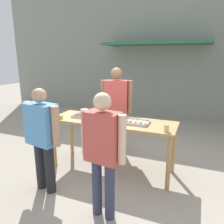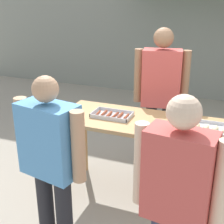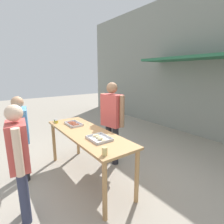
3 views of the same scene
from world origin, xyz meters
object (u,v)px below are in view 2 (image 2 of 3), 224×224
object	(u,v)px
person_server_behind_table	(161,89)
person_customer_holding_hotdog	(51,155)
food_tray_buns	(210,129)
food_tray_sausages	(112,115)
person_customer_with_cup	(177,193)
condiment_jar_ketchup	(73,117)
condiment_jar_mustard	(66,116)

from	to	relation	value
person_server_behind_table	person_customer_holding_hotdog	xyz separation A→B (m)	(-0.50, -1.71, -0.14)
food_tray_buns	person_customer_holding_hotdog	bearing A→B (deg)	-140.08
food_tray_sausages	person_server_behind_table	xyz separation A→B (m)	(0.35, 0.74, 0.12)
person_server_behind_table	person_customer_with_cup	bearing A→B (deg)	-84.08
food_tray_buns	food_tray_sausages	bearing A→B (deg)	-180.00
food_tray_sausages	person_server_behind_table	size ratio (longest dim) A/B	0.23
condiment_jar_ketchup	condiment_jar_mustard	bearing A→B (deg)	174.00
food_tray_buns	person_customer_with_cup	xyz separation A→B (m)	(-0.10, -1.16, 0.01)
food_tray_buns	person_customer_with_cup	world-z (taller)	person_customer_with_cup
person_server_behind_table	person_customer_with_cup	size ratio (longest dim) A/B	1.11
condiment_jar_ketchup	person_server_behind_table	xyz separation A→B (m)	(0.68, 0.99, 0.10)
condiment_jar_ketchup	person_customer_holding_hotdog	distance (m)	0.75
food_tray_sausages	food_tray_buns	size ratio (longest dim) A/B	1.09
person_server_behind_table	person_customer_with_cup	xyz separation A→B (m)	(0.56, -1.90, -0.11)
food_tray_buns	person_server_behind_table	bearing A→B (deg)	131.72
food_tray_sausages	person_server_behind_table	world-z (taller)	person_server_behind_table
condiment_jar_mustard	condiment_jar_ketchup	size ratio (longest dim) A/B	1.00
condiment_jar_ketchup	person_customer_holding_hotdog	world-z (taller)	person_customer_holding_hotdog
person_customer_holding_hotdog	person_customer_with_cup	world-z (taller)	person_customer_with_cup
condiment_jar_mustard	condiment_jar_ketchup	distance (m)	0.09
person_server_behind_table	person_customer_holding_hotdog	distance (m)	1.79
person_server_behind_table	person_customer_holding_hotdog	bearing A→B (deg)	-116.88
food_tray_buns	person_customer_holding_hotdog	distance (m)	1.51
condiment_jar_mustard	person_customer_holding_hotdog	bearing A→B (deg)	-69.72
condiment_jar_ketchup	person_customer_with_cup	size ratio (longest dim) A/B	0.04
condiment_jar_mustard	person_server_behind_table	world-z (taller)	person_server_behind_table
person_server_behind_table	person_customer_holding_hotdog	world-z (taller)	person_server_behind_table
food_tray_sausages	person_customer_holding_hotdog	bearing A→B (deg)	-99.09
condiment_jar_mustard	person_customer_with_cup	size ratio (longest dim) A/B	0.04
food_tray_sausages	condiment_jar_mustard	bearing A→B (deg)	-150.85
condiment_jar_mustard	person_customer_holding_hotdog	xyz separation A→B (m)	(0.27, -0.73, -0.04)
food_tray_sausages	person_customer_holding_hotdog	world-z (taller)	person_customer_holding_hotdog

